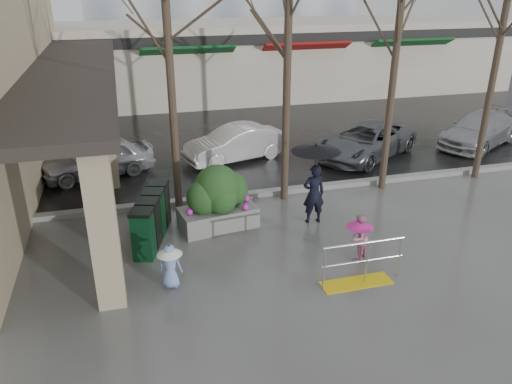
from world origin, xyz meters
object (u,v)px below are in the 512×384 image
child_pink (359,235)px  car_d (480,130)px  planter (218,198)px  car_b (236,143)px  news_boxes (152,218)px  tree_mideast (398,30)px  car_c (366,141)px  tree_east (506,8)px  woman (315,174)px  tree_west (167,27)px  handrail (360,268)px  car_a (98,158)px  child_blue (170,262)px  tree_midwest (288,18)px

child_pink → car_d: car_d is taller
planter → car_b: size_ratio=0.57×
news_boxes → child_pink: bearing=-7.9°
tree_mideast → car_c: 5.18m
planter → tree_east: bearing=8.2°
woman → child_pink: woman is taller
tree_west → car_c: 9.04m
tree_mideast → car_d: size_ratio=1.50×
woman → car_c: (3.87, 4.57, -0.78)m
handrail → child_pink: (0.42, 0.96, 0.28)m
woman → tree_mideast: bearing=-148.3°
tree_mideast → car_a: (-8.77, 3.48, -4.23)m
child_pink → car_a: (-6.05, 7.32, -0.02)m
handrail → woman: woman is taller
tree_west → tree_mideast: 6.50m
child_blue → news_boxes: (-0.21, 2.22, 0.03)m
tree_west → tree_midwest: tree_midwest is taller
tree_midwest → tree_mideast: 3.32m
tree_mideast → tree_east: tree_east is taller
car_a → car_c: same height
woman → news_boxes: bearing=1.2°
child_pink → handrail: bearing=34.0°
planter → car_d: bearing=20.5°
car_b → tree_east: bearing=47.4°
tree_midwest → car_d: tree_midwest is taller
woman → car_a: size_ratio=0.61×
news_boxes → car_d: bearing=36.9°
tree_mideast → child_pink: size_ratio=5.67×
handrail → tree_mideast: (3.14, 4.80, 4.48)m
tree_midwest → car_c: bearing=34.8°
car_d → news_boxes: bearing=-99.5°
tree_mideast → child_blue: size_ratio=6.37×
woman → child_pink: bearing=100.7°
car_a → car_d: same height
tree_midwest → news_boxes: tree_midwest is taller
tree_west → woman: (3.46, -1.70, -3.68)m
tree_mideast → tree_east: size_ratio=0.90×
planter → handrail: bearing=-54.8°
tree_west → car_b: size_ratio=1.78×
woman → car_b: size_ratio=0.59×
child_blue → car_d: 14.71m
tree_east → car_a: bearing=164.2°
tree_east → planter: size_ratio=3.33×
tree_west → car_d: 13.50m
child_blue → car_c: (7.98, 6.70, 0.03)m
tree_east → woman: tree_east is taller
tree_mideast → tree_midwest: bearing=180.0°
tree_mideast → car_d: 7.84m
tree_west → car_b: tree_west is taller
news_boxes → car_c: (8.19, 4.48, 0.00)m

